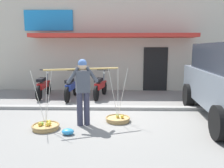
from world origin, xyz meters
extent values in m
plane|color=gray|center=(0.00, 0.00, 0.00)|extent=(90.00, 90.00, 0.00)
cube|color=gray|center=(0.00, 0.70, 0.05)|extent=(20.00, 0.24, 0.10)
cylinder|color=#38384C|center=(-0.51, -0.78, 0.43)|extent=(0.15, 0.15, 0.86)
cylinder|color=#38384C|center=(-0.68, -0.84, 0.43)|extent=(0.15, 0.15, 0.86)
cube|color=#474C56|center=(-0.59, -0.81, 1.13)|extent=(0.39, 0.30, 0.54)
sphere|color=#E0B78E|center=(-0.59, -0.81, 1.53)|extent=(0.21, 0.21, 0.21)
sphere|color=#4C70B2|center=(-0.59, -0.81, 1.58)|extent=(0.22, 0.22, 0.22)
cylinder|color=#474C56|center=(-0.37, -0.73, 1.30)|extent=(0.35, 0.20, 0.43)
cylinder|color=#474C56|center=(-0.82, -0.89, 1.30)|extent=(0.35, 0.20, 0.43)
cylinder|color=tan|center=(-0.59, -0.81, 1.45)|extent=(1.78, 0.68, 0.04)
cylinder|color=tan|center=(0.29, -0.49, 0.04)|extent=(0.62, 0.62, 0.09)
torus|color=olive|center=(0.29, -0.49, 0.10)|extent=(0.67, 0.67, 0.05)
sphere|color=gold|center=(0.41, -0.50, 0.14)|extent=(0.09, 0.09, 0.09)
sphere|color=#74B445|center=(0.28, -0.41, 0.13)|extent=(0.09, 0.09, 0.09)
sphere|color=gold|center=(0.28, -0.49, 0.13)|extent=(0.08, 0.08, 0.08)
cylinder|color=silver|center=(0.29, -0.35, 0.77)|extent=(0.01, 0.30, 1.36)
cylinder|color=silver|center=(0.16, -0.56, 0.77)|extent=(0.26, 0.16, 1.36)
cylinder|color=silver|center=(0.41, -0.56, 0.77)|extent=(0.26, 0.16, 1.36)
cylinder|color=tan|center=(-1.48, -1.13, 0.04)|extent=(0.62, 0.62, 0.09)
torus|color=olive|center=(-1.48, -1.13, 0.10)|extent=(0.67, 0.67, 0.05)
sphere|color=yellow|center=(-1.41, -1.17, 0.14)|extent=(0.10, 0.10, 0.10)
sphere|color=gold|center=(-1.43, -0.95, 0.13)|extent=(0.09, 0.09, 0.09)
sphere|color=gold|center=(-1.51, -0.94, 0.13)|extent=(0.08, 0.08, 0.08)
sphere|color=yellow|center=(-1.39, -1.13, 0.14)|extent=(0.10, 0.10, 0.10)
sphere|color=#76B746|center=(-1.57, -1.11, 0.13)|extent=(0.09, 0.09, 0.09)
sphere|color=gold|center=(-1.60, -1.17, 0.14)|extent=(0.10, 0.10, 0.10)
cylinder|color=silver|center=(-1.48, -0.99, 0.77)|extent=(0.01, 0.30, 1.36)
cylinder|color=silver|center=(-1.60, -1.20, 0.77)|extent=(0.26, 0.16, 1.36)
cylinder|color=silver|center=(-1.35, -1.20, 0.77)|extent=(0.26, 0.16, 1.36)
cylinder|color=black|center=(-2.71, 3.07, 0.29)|extent=(0.09, 0.58, 0.58)
cylinder|color=black|center=(-2.68, 1.83, 0.29)|extent=(0.09, 0.58, 0.58)
cube|color=red|center=(-2.71, 3.07, 0.55)|extent=(0.15, 0.28, 0.06)
cube|color=red|center=(-2.69, 2.35, 0.51)|extent=(0.22, 0.90, 0.24)
cube|color=black|center=(-2.68, 2.17, 0.75)|extent=(0.23, 0.57, 0.12)
cylinder|color=slate|center=(-2.70, 2.97, 0.68)|extent=(0.07, 0.30, 0.76)
cylinder|color=black|center=(-2.70, 2.89, 1.07)|extent=(0.54, 0.05, 0.04)
sphere|color=silver|center=(-2.70, 3.05, 0.93)|extent=(0.11, 0.11, 0.11)
cylinder|color=black|center=(-1.48, 2.84, 0.29)|extent=(0.11, 0.58, 0.58)
cylinder|color=black|center=(-1.55, 1.60, 0.29)|extent=(0.11, 0.58, 0.58)
cube|color=navy|center=(-1.48, 2.84, 0.55)|extent=(0.16, 0.29, 0.06)
cube|color=navy|center=(-1.52, 2.12, 0.51)|extent=(0.25, 0.91, 0.24)
cube|color=black|center=(-1.54, 1.94, 0.75)|extent=(0.25, 0.57, 0.12)
cylinder|color=slate|center=(-1.49, 2.74, 0.68)|extent=(0.08, 0.30, 0.76)
cylinder|color=black|center=(-1.49, 2.66, 1.07)|extent=(0.54, 0.07, 0.04)
sphere|color=silver|center=(-1.49, 2.82, 0.93)|extent=(0.11, 0.11, 0.11)
cylinder|color=black|center=(-0.29, 3.09, 0.29)|extent=(0.18, 0.58, 0.58)
cylinder|color=black|center=(-0.52, 1.87, 0.29)|extent=(0.18, 0.58, 0.58)
cube|color=red|center=(-0.29, 3.09, 0.55)|extent=(0.19, 0.30, 0.06)
cube|color=red|center=(-0.42, 2.38, 0.51)|extent=(0.36, 0.92, 0.24)
cube|color=black|center=(-0.46, 2.20, 0.75)|extent=(0.32, 0.59, 0.12)
cylinder|color=slate|center=(-0.31, 2.99, 0.68)|extent=(0.11, 0.30, 0.76)
cylinder|color=black|center=(-0.33, 2.91, 1.07)|extent=(0.54, 0.13, 0.04)
sphere|color=silver|center=(-0.30, 3.07, 0.93)|extent=(0.11, 0.11, 0.11)
cube|color=black|center=(3.73, 2.10, 0.68)|extent=(1.62, 0.23, 0.44)
cylinder|color=black|center=(2.70, 1.23, 0.38)|extent=(0.32, 0.78, 0.76)
cylinder|color=black|center=(2.47, -1.68, 0.38)|extent=(0.32, 0.78, 0.76)
cube|color=silver|center=(3.72, 2.06, 0.50)|extent=(0.44, 0.05, 0.12)
cube|color=beige|center=(0.07, 6.58, 2.10)|extent=(13.00, 5.00, 4.20)
cube|color=red|center=(0.07, 3.58, 2.50)|extent=(7.15, 1.00, 0.16)
cube|color=#1E84D1|center=(-2.85, 4.03, 3.20)|extent=(2.20, 0.08, 0.90)
cube|color=black|center=(2.02, 4.06, 1.00)|extent=(1.10, 0.06, 2.00)
ellipsoid|color=#3393D1|center=(-0.86, -1.47, 0.07)|extent=(0.28, 0.22, 0.14)
camera|label=1|loc=(0.28, -6.33, 1.96)|focal=35.94mm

